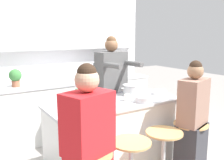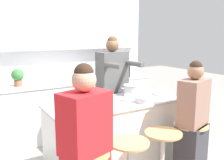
% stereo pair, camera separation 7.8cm
% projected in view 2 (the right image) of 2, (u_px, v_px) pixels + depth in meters
% --- Properties ---
extents(wall_back, '(3.33, 0.22, 2.70)m').
position_uv_depth(wall_back, '(62.00, 44.00, 4.36)').
color(wall_back, white).
rests_on(wall_back, ground_plane).
extents(back_counter, '(3.09, 0.60, 0.92)m').
position_uv_depth(back_counter, '(70.00, 107.00, 4.31)').
color(back_counter, white).
rests_on(back_counter, ground_plane).
extents(kitchen_island, '(1.65, 0.67, 0.91)m').
position_uv_depth(kitchen_island, '(115.00, 137.00, 3.06)').
color(kitchen_island, black).
rests_on(kitchen_island, ground_plane).
extents(bar_stool_center_right, '(0.39, 0.39, 0.69)m').
position_uv_depth(bar_stool_center_right, '(162.00, 159.00, 2.66)').
color(bar_stool_center_right, tan).
rests_on(bar_stool_center_right, ground_plane).
extents(bar_stool_rightmost, '(0.39, 0.39, 0.69)m').
position_uv_depth(bar_stool_rightmost, '(190.00, 149.00, 2.90)').
color(bar_stool_rightmost, tan).
rests_on(bar_stool_rightmost, ground_plane).
extents(person_cooking, '(0.49, 0.57, 1.68)m').
position_uv_depth(person_cooking, '(113.00, 96.00, 3.57)').
color(person_cooking, '#383842').
rests_on(person_cooking, ground_plane).
extents(person_wrapped_blanket, '(0.46, 0.39, 1.47)m').
position_uv_depth(person_wrapped_blanket, '(85.00, 151.00, 2.15)').
color(person_wrapped_blanket, red).
rests_on(person_wrapped_blanket, ground_plane).
extents(person_seated_near, '(0.44, 0.36, 1.42)m').
position_uv_depth(person_seated_near, '(192.00, 128.00, 2.84)').
color(person_seated_near, '#333338').
rests_on(person_seated_near, ground_plane).
extents(cooking_pot, '(0.32, 0.23, 0.14)m').
position_uv_depth(cooking_pot, '(132.00, 90.00, 3.28)').
color(cooking_pot, '#B7BABC').
rests_on(cooking_pot, kitchen_island).
extents(fruit_bowl, '(0.20, 0.20, 0.07)m').
position_uv_depth(fruit_bowl, '(143.00, 100.00, 2.93)').
color(fruit_bowl, '#B7BABC').
rests_on(fruit_bowl, kitchen_island).
extents(mixing_bowl_steel, '(0.18, 0.18, 0.06)m').
position_uv_depth(mixing_bowl_steel, '(161.00, 93.00, 3.30)').
color(mixing_bowl_steel, white).
rests_on(mixing_bowl_steel, kitchen_island).
extents(coffee_cup_near, '(0.11, 0.08, 0.08)m').
position_uv_depth(coffee_cup_near, '(127.00, 98.00, 2.99)').
color(coffee_cup_near, white).
rests_on(coffee_cup_near, kitchen_island).
extents(coffee_cup_far, '(0.11, 0.08, 0.10)m').
position_uv_depth(coffee_cup_far, '(107.00, 100.00, 2.86)').
color(coffee_cup_far, orange).
rests_on(coffee_cup_far, kitchen_island).
extents(banana_bunch, '(0.16, 0.12, 0.05)m').
position_uv_depth(banana_bunch, '(94.00, 108.00, 2.62)').
color(banana_bunch, yellow).
rests_on(banana_bunch, kitchen_island).
extents(juice_carton, '(0.07, 0.07, 0.20)m').
position_uv_depth(juice_carton, '(79.00, 96.00, 2.86)').
color(juice_carton, '#38844C').
rests_on(juice_carton, kitchen_island).
extents(microwave, '(0.52, 0.39, 0.26)m').
position_uv_depth(microwave, '(113.00, 70.00, 4.61)').
color(microwave, black).
rests_on(microwave, back_counter).
extents(potted_plant, '(0.19, 0.19, 0.27)m').
position_uv_depth(potted_plant, '(18.00, 76.00, 3.78)').
color(potted_plant, '#93563D').
rests_on(potted_plant, back_counter).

